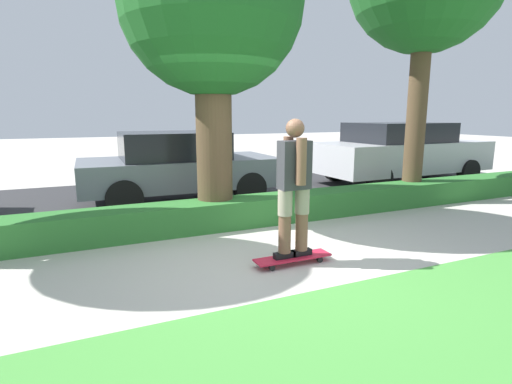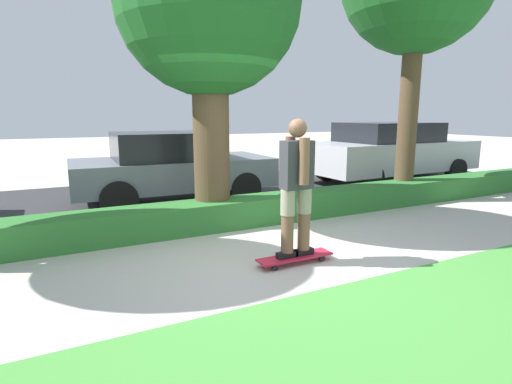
{
  "view_description": "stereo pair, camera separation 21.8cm",
  "coord_description": "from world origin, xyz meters",
  "px_view_note": "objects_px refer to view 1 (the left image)",
  "views": [
    {
      "loc": [
        -2.09,
        -4.18,
        1.75
      ],
      "look_at": [
        0.07,
        0.6,
        0.73
      ],
      "focal_mm": 28.0,
      "sensor_mm": 36.0,
      "label": 1
    },
    {
      "loc": [
        -2.29,
        -4.08,
        1.75
      ],
      "look_at": [
        0.07,
        0.6,
        0.73
      ],
      "focal_mm": 28.0,
      "sensor_mm": 36.0,
      "label": 2
    }
  ],
  "objects_px": {
    "skater_person": "(294,185)",
    "tree_mid": "(211,7)",
    "skateboard": "(293,258)",
    "parked_car_middle": "(178,165)",
    "parked_car_rear": "(401,151)"
  },
  "relations": [
    {
      "from": "skater_person",
      "to": "tree_mid",
      "type": "xyz_separation_m",
      "value": [
        -0.29,
        2.01,
        2.34
      ]
    },
    {
      "from": "skateboard",
      "to": "parked_car_middle",
      "type": "xyz_separation_m",
      "value": [
        -0.39,
        4.03,
        0.67
      ]
    },
    {
      "from": "tree_mid",
      "to": "parked_car_middle",
      "type": "xyz_separation_m",
      "value": [
        -0.11,
        2.02,
        -2.55
      ]
    },
    {
      "from": "parked_car_middle",
      "to": "tree_mid",
      "type": "bearing_deg",
      "value": -85.66
    },
    {
      "from": "skater_person",
      "to": "parked_car_middle",
      "type": "xyz_separation_m",
      "value": [
        -0.39,
        4.03,
        -0.21
      ]
    },
    {
      "from": "tree_mid",
      "to": "parked_car_middle",
      "type": "distance_m",
      "value": 3.25
    },
    {
      "from": "skateboard",
      "to": "parked_car_rear",
      "type": "height_order",
      "value": "parked_car_rear"
    },
    {
      "from": "skateboard",
      "to": "parked_car_rear",
      "type": "relative_size",
      "value": 0.2
    },
    {
      "from": "tree_mid",
      "to": "skateboard",
      "type": "bearing_deg",
      "value": -81.87
    },
    {
      "from": "skateboard",
      "to": "parked_car_middle",
      "type": "bearing_deg",
      "value": 95.57
    },
    {
      "from": "skater_person",
      "to": "parked_car_middle",
      "type": "bearing_deg",
      "value": 95.57
    },
    {
      "from": "parked_car_rear",
      "to": "skater_person",
      "type": "bearing_deg",
      "value": -145.52
    },
    {
      "from": "tree_mid",
      "to": "skater_person",
      "type": "bearing_deg",
      "value": -81.87
    },
    {
      "from": "skateboard",
      "to": "tree_mid",
      "type": "relative_size",
      "value": 0.2
    },
    {
      "from": "skateboard",
      "to": "parked_car_rear",
      "type": "xyz_separation_m",
      "value": [
        5.5,
        4.03,
        0.73
      ]
    }
  ]
}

